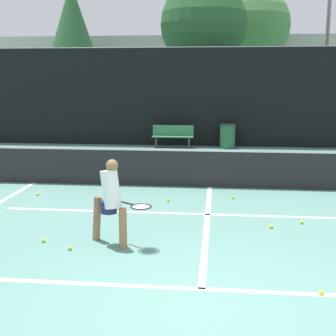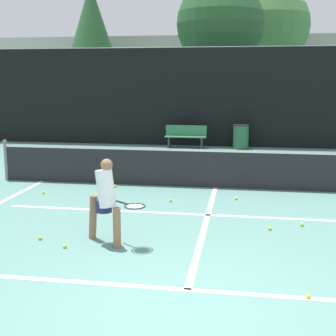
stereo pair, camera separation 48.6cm
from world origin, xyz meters
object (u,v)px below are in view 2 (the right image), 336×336
object	(u,v)px
courtside_bench	(186,136)
trash_bin	(241,136)
player_practicing	(106,198)
parked_car	(329,126)

from	to	relation	value
courtside_bench	trash_bin	bearing A→B (deg)	5.28
courtside_bench	trash_bin	distance (m)	2.09
courtside_bench	trash_bin	size ratio (longest dim) A/B	1.71
player_practicing	parked_car	bearing A→B (deg)	102.42
parked_car	trash_bin	bearing A→B (deg)	-140.96
courtside_bench	parked_car	distance (m)	6.60
player_practicing	courtside_bench	bearing A→B (deg)	125.19
trash_bin	parked_car	world-z (taller)	parked_car
courtside_bench	parked_car	xyz separation A→B (m)	(5.79, 3.17, 0.14)
player_practicing	courtside_bench	world-z (taller)	player_practicing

